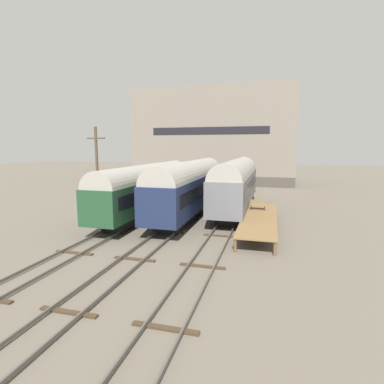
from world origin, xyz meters
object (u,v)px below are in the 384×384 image
at_px(bench, 258,204).
at_px(person_worker, 158,214).
at_px(train_car_green, 148,186).
at_px(train_car_grey, 236,182).
at_px(utility_pole, 97,173).
at_px(train_car_navy, 190,185).

distance_m(bench, person_worker, 9.13).
relative_size(train_car_green, train_car_grey, 1.09).
bearing_deg(bench, train_car_green, -178.12).
relative_size(person_worker, utility_pole, 0.19).
bearing_deg(train_car_navy, utility_pole, -150.64).
relative_size(bench, utility_pole, 0.17).
distance_m(train_car_navy, bench, 6.76).
xyz_separation_m(train_car_navy, utility_pole, (-7.49, -4.21, 1.35)).
bearing_deg(utility_pole, train_car_grey, 31.47).
relative_size(train_car_green, bench, 13.20).
relative_size(train_car_grey, bench, 12.06).
bearing_deg(bench, person_worker, -153.25).
distance_m(person_worker, utility_pole, 6.83).
bearing_deg(train_car_navy, train_car_grey, 35.07).
bearing_deg(train_car_grey, bench, -53.63).
height_order(bench, person_worker, bench).
height_order(train_car_navy, train_car_grey, train_car_grey).
xyz_separation_m(train_car_grey, utility_pole, (-11.64, -7.12, 1.30)).
bearing_deg(utility_pole, train_car_navy, 29.36).
relative_size(bench, person_worker, 0.86).
height_order(train_car_grey, person_worker, train_car_grey).
distance_m(train_car_navy, train_car_grey, 5.06).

